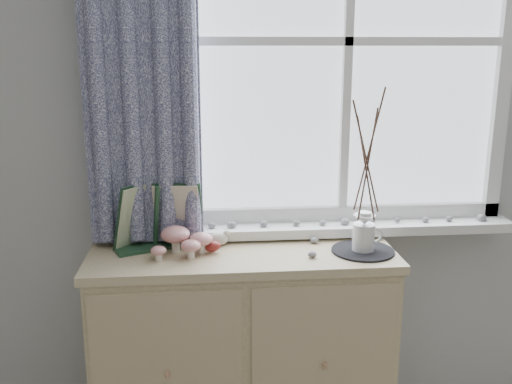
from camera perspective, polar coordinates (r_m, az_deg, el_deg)
The scene contains 8 objects.
sideboard at distance 2.43m, azimuth -1.32°, elevation -15.38°, with size 1.20×0.45×0.85m.
botanical_book at distance 2.25m, azimuth -9.98°, elevation -2.47°, with size 0.39×0.13×0.27m, color #1E3E27, non-canonical shape.
toadstool_cluster at distance 2.21m, azimuth -7.30°, elevation -4.72°, with size 0.24×0.17×0.11m.
wooden_eggs at distance 2.29m, azimuth -4.94°, elevation -4.89°, with size 0.16×0.17×0.06m.
songbird_figurine at distance 2.30m, azimuth -3.86°, elevation -4.63°, with size 0.12×0.06×0.06m, color silver, non-canonical shape.
crocheted_doily at distance 2.28m, azimuth 10.64°, elevation -5.79°, with size 0.25×0.25×0.01m, color black.
twig_pitcher at distance 2.18m, azimuth 11.08°, elevation 3.39°, with size 0.28×0.28×0.65m.
sideboard_pebbles at distance 2.26m, azimuth 7.52°, elevation -5.62°, with size 0.25×0.19×0.02m.
Camera 1 is at (-0.29, -0.36, 1.62)m, focal length 40.00 mm.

